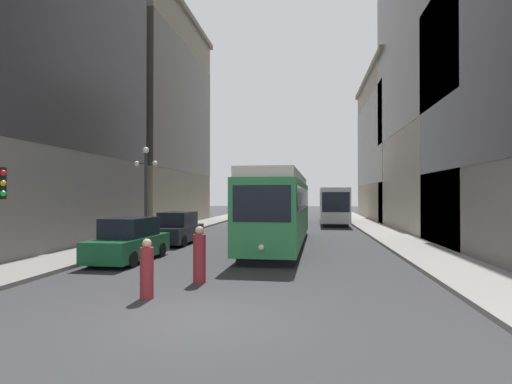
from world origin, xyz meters
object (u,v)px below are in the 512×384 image
object	(u,v)px
transit_bus	(333,204)
pedestrian_crossing_far	(199,256)
streetcar	(280,207)
parked_car_left_near	(177,229)
parked_car_left_mid	(129,241)
pedestrian_crossing_near	(147,271)
lamp_post_left_near	(146,179)

from	to	relation	value
transit_bus	pedestrian_crossing_far	xyz separation A→B (m)	(-5.79, -28.85, -1.12)
pedestrian_crossing_far	streetcar	bearing A→B (deg)	115.36
parked_car_left_near	parked_car_left_mid	world-z (taller)	same
streetcar	parked_car_left_near	bearing A→B (deg)	-178.26
transit_bus	parked_car_left_mid	distance (m)	27.03
pedestrian_crossing_near	parked_car_left_mid	bearing A→B (deg)	-39.10
parked_car_left_near	parked_car_left_mid	bearing A→B (deg)	-88.40
parked_car_left_near	pedestrian_crossing_far	distance (m)	10.74
parked_car_left_mid	pedestrian_crossing_far	xyz separation A→B (m)	(4.03, -3.69, -0.02)
pedestrian_crossing_far	lamp_post_left_near	size ratio (longest dim) A/B	0.33
parked_car_left_mid	pedestrian_crossing_near	world-z (taller)	parked_car_left_mid
streetcar	pedestrian_crossing_near	distance (m)	12.47
transit_bus	lamp_post_left_near	distance (m)	22.30
parked_car_left_near	parked_car_left_mid	xyz separation A→B (m)	(0.00, -6.27, 0.00)
parked_car_left_mid	lamp_post_left_near	xyz separation A→B (m)	(-1.90, 6.27, 2.86)
streetcar	pedestrian_crossing_far	distance (m)	10.23
parked_car_left_mid	pedestrian_crossing_near	bearing A→B (deg)	-59.23
parked_car_left_near	lamp_post_left_near	bearing A→B (deg)	-178.32
parked_car_left_mid	parked_car_left_near	bearing A→B (deg)	92.07
pedestrian_crossing_near	pedestrian_crossing_far	distance (m)	2.28
parked_car_left_mid	lamp_post_left_near	distance (m)	7.15
parked_car_left_near	pedestrian_crossing_far	size ratio (longest dim) A/B	2.56
transit_bus	streetcar	bearing A→B (deg)	-100.68
parked_car_left_near	lamp_post_left_near	size ratio (longest dim) A/B	0.84
parked_car_left_near	pedestrian_crossing_far	xyz separation A→B (m)	(4.03, -9.96, -0.02)
transit_bus	lamp_post_left_near	size ratio (longest dim) A/B	2.39
transit_bus	parked_car_left_mid	bearing A→B (deg)	-110.20
streetcar	pedestrian_crossing_near	size ratio (longest dim) A/B	9.34
transit_bus	pedestrian_crossing_near	size ratio (longest dim) A/B	8.13
streetcar	lamp_post_left_near	size ratio (longest dim) A/B	2.75
streetcar	transit_bus	world-z (taller)	streetcar
streetcar	pedestrian_crossing_far	bearing A→B (deg)	-99.01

